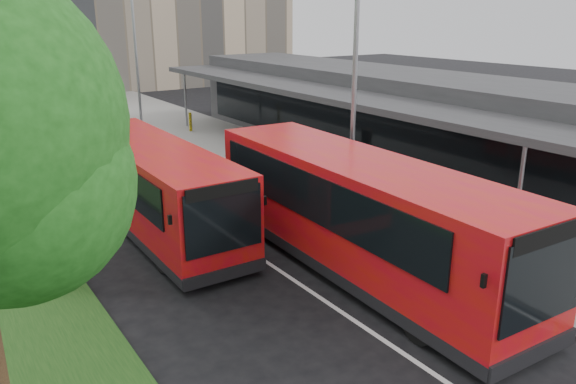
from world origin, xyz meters
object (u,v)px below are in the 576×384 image
Objects in this scene: bus_main at (359,215)px; bollard at (190,122)px; bus_second at (154,187)px; lamp_post_near at (353,74)px; car_near at (47,89)px; lamp_post_far at (134,45)px; litter_bin at (281,152)px.

bollard is at bearing 80.83° from bus_main.
bus_main is 1.11× the size of bus_second.
lamp_post_near is at bearing -95.07° from bollard.
lamp_post_near is 2.09× the size of car_near.
lamp_post_far is 7.67× the size of bollard.
bus_main is 19.18m from bollard.
bus_second is 9.25× the size of bollard.
bollard is 0.27× the size of car_near.
lamp_post_near is 20.00m from lamp_post_far.
lamp_post_near is 7.67× the size of bollard.
lamp_post_near is 35.93m from car_near.
lamp_post_near reaches higher than litter_bin.
litter_bin is (4.18, 10.09, -0.92)m from bus_main.
litter_bin is at bearing 75.06° from lamp_post_near.
lamp_post_near reaches higher than bollard.
bus_main is (-2.36, -23.23, -3.17)m from lamp_post_far.
lamp_post_near is 1.00× the size of lamp_post_far.
lamp_post_far is at bearing 97.92° from litter_bin.
bollard reaches higher than litter_bin.
bus_second is at bearing 121.88° from bus_main.
car_near is at bearing 93.52° from lamp_post_near.
bus_main is at bearing -95.79° from lamp_post_far.
lamp_post_far reaches higher than car_near.
car_near is at bearing 100.09° from bollard.
litter_bin is at bearing 69.54° from bus_main.
car_near is (-2.19, 35.63, -4.07)m from lamp_post_near.
lamp_post_near is at bearing -104.94° from litter_bin.
car_near reaches higher than bollard.
lamp_post_near is 7.07m from bus_second.
lamp_post_far is 18.63m from bus_second.
litter_bin is at bearing 30.28° from bus_second.
lamp_post_far is (0.00, 20.00, 0.00)m from lamp_post_near.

